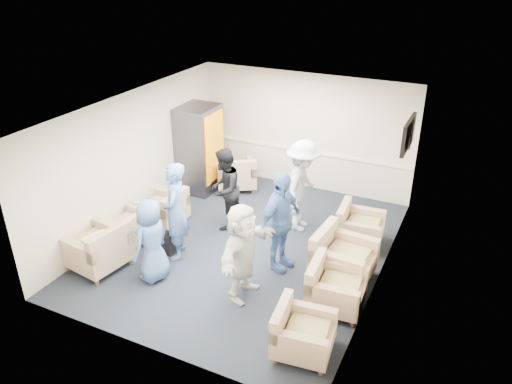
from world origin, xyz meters
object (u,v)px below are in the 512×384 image
at_px(armchair_left_near, 100,250).
at_px(armchair_right_far, 357,228).
at_px(armchair_left_far, 165,211).
at_px(person_back_left, 224,189).
at_px(armchair_corner, 236,175).
at_px(person_front_left, 151,240).
at_px(person_mid_right, 280,222).
at_px(person_front_right, 243,252).
at_px(person_mid_left, 175,211).
at_px(armchair_right_midfar, 340,259).
at_px(vending_machine, 200,149).
at_px(armchair_right_near, 300,334).
at_px(armchair_left_mid, 132,228).
at_px(armchair_right_midnear, 333,289).
at_px(person_back_right, 302,186).

distance_m(armchair_left_near, armchair_right_far, 4.75).
xyz_separation_m(armchair_left_far, person_back_left, (1.12, 0.50, 0.50)).
height_order(armchair_corner, person_front_left, person_front_left).
distance_m(armchair_corner, person_mid_right, 3.35).
bearing_deg(armchair_corner, person_front_left, 62.32).
distance_m(person_front_left, person_front_right, 1.60).
distance_m(person_mid_left, person_back_left, 1.36).
relative_size(armchair_left_near, person_front_left, 0.71).
bearing_deg(person_front_right, armchair_left_near, 101.72).
bearing_deg(armchair_right_midfar, person_mid_left, 106.76).
height_order(armchair_right_midfar, vending_machine, vending_machine).
height_order(person_front_left, person_front_right, person_front_right).
distance_m(armchair_right_far, person_mid_left, 3.45).
distance_m(armchair_left_near, person_mid_right, 3.20).
bearing_deg(person_front_right, person_back_left, 38.71).
bearing_deg(vending_machine, person_mid_right, -36.64).
bearing_deg(vending_machine, armchair_corner, 23.15).
height_order(armchair_right_near, person_back_left, person_back_left).
xyz_separation_m(armchair_left_mid, person_front_right, (2.65, -0.53, 0.52)).
xyz_separation_m(armchair_left_near, armchair_right_far, (3.85, 2.78, -0.05)).
distance_m(person_back_left, person_front_right, 2.29).
bearing_deg(armchair_corner, armchair_right_midfar, 110.81).
height_order(armchair_right_midnear, person_back_left, person_back_left).
relative_size(armchair_corner, vending_machine, 0.61).
bearing_deg(armchair_right_near, vending_machine, 38.48).
distance_m(armchair_left_near, armchair_right_midnear, 4.08).
bearing_deg(person_mid_left, armchair_corner, 161.41).
bearing_deg(person_mid_left, armchair_right_far, 97.89).
distance_m(armchair_left_mid, person_back_left, 1.93).
relative_size(armchair_left_mid, person_mid_right, 0.48).
xyz_separation_m(armchair_left_near, vending_machine, (-0.09, 3.57, 0.63)).
bearing_deg(vending_machine, armchair_left_near, -88.50).
height_order(armchair_left_mid, armchair_right_far, armchair_right_far).
xyz_separation_m(armchair_right_midnear, person_mid_right, (-1.18, 0.65, 0.58)).
height_order(armchair_corner, vending_machine, vending_machine).
height_order(person_mid_left, person_mid_right, person_mid_left).
xyz_separation_m(person_back_left, person_back_right, (1.42, 0.59, 0.10)).
bearing_deg(person_back_left, armchair_right_midnear, 49.92).
bearing_deg(person_mid_right, armchair_right_far, -22.66).
bearing_deg(armchair_corner, armchair_right_far, 127.61).
bearing_deg(armchair_right_midnear, armchair_right_midfar, 4.88).
height_order(armchair_left_mid, person_back_right, person_back_right).
bearing_deg(person_front_right, armchair_left_far, 63.99).
bearing_deg(vending_machine, armchair_left_far, -82.73).
bearing_deg(armchair_right_far, armchair_right_midfar, 177.26).
bearing_deg(armchair_right_near, person_back_right, 13.93).
bearing_deg(armchair_left_near, armchair_right_near, 92.60).
distance_m(armchair_left_far, armchair_corner, 2.19).
relative_size(armchair_left_far, person_front_left, 0.56).
distance_m(person_mid_left, person_front_right, 1.69).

